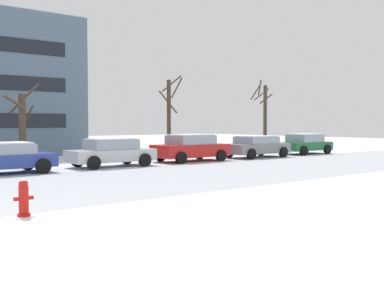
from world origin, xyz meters
TOP-DOWN VIEW (x-y plane):
  - fire_hydrant at (1.70, -1.22)m, footprint 0.44×0.30m
  - parked_car_blue at (4.09, 8.26)m, footprint 3.89×2.16m
  - parked_car_silver at (9.14, 8.34)m, footprint 4.24×1.98m
  - parked_car_red at (14.18, 8.45)m, footprint 4.32×2.15m
  - parked_car_gray at (19.23, 8.25)m, footprint 4.36×2.15m
  - parked_car_green at (24.27, 8.46)m, footprint 4.02×2.09m
  - tree_far_left at (15.04, 11.71)m, footprint 1.75×1.75m
  - tree_far_mid at (6.12, 12.19)m, footprint 1.96×1.96m
  - tree_far_right at (24.51, 12.47)m, footprint 1.92×1.28m

SIDE VIEW (x-z plane):
  - fire_hydrant at x=1.70m, z-range 0.00..0.88m
  - parked_car_blue at x=4.09m, z-range 0.02..1.35m
  - parked_car_gray at x=19.23m, z-range 0.03..1.38m
  - parked_car_silver at x=9.14m, z-range 0.02..1.42m
  - parked_car_green at x=24.27m, z-range 0.01..1.42m
  - parked_car_red at x=14.18m, z-range 0.01..1.53m
  - tree_far_mid at x=6.12m, z-range -0.12..4.15m
  - tree_far_left at x=15.04m, z-range 0.03..5.20m
  - tree_far_right at x=24.51m, z-range 0.03..5.51m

